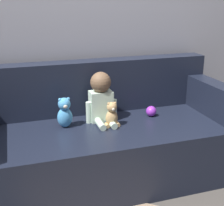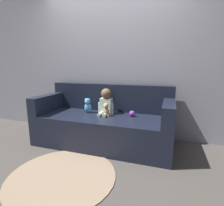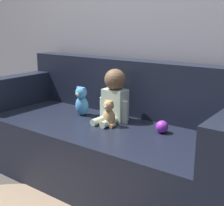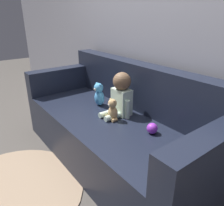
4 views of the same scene
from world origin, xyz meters
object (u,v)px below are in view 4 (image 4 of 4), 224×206
Objects in this scene: couch at (115,128)px; toy_ball at (152,128)px; person_baby at (121,95)px; teddy_bear_brown at (113,110)px; plush_toy_side at (99,94)px.

toy_ball is at bearing 2.77° from couch.
toy_ball is at bearing -3.41° from person_baby.
person_baby is 2.03× the size of teddy_bear_brown.
teddy_bear_brown is (0.06, -0.08, 0.23)m from couch.
plush_toy_side is (-0.29, 0.01, 0.26)m from couch.
person_baby is 0.32m from plush_toy_side.
teddy_bear_brown is at bearing -164.93° from toy_ball.
person_baby is at bearing 110.16° from teddy_bear_brown.
plush_toy_side is (-0.30, -0.04, -0.07)m from person_baby.
plush_toy_side reaches higher than toy_ball.
plush_toy_side is 2.74× the size of toy_ball.
couch is 0.25m from teddy_bear_brown.
teddy_bear_brown is 0.40m from toy_ball.
couch reaches higher than plush_toy_side.
plush_toy_side is at bearing -172.99° from person_baby.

